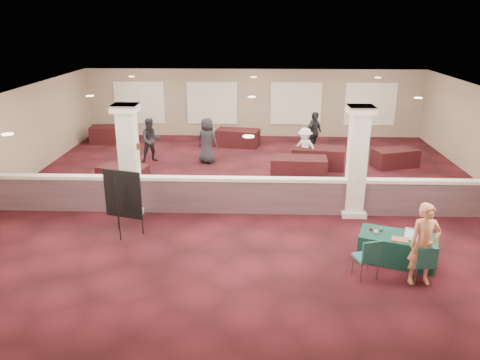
{
  "coord_description": "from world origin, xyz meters",
  "views": [
    {
      "loc": [
        0.17,
        -14.27,
        5.48
      ],
      "look_at": [
        -0.29,
        -2.0,
        1.2
      ],
      "focal_mm": 35.0,
      "sensor_mm": 36.0,
      "label": 1
    }
  ],
  "objects_px": {
    "attendee_b": "(305,148)",
    "attendee_c": "(314,133)",
    "near_table": "(397,248)",
    "far_table_front_left": "(123,175)",
    "conf_chair_side": "(368,255)",
    "far_table_front_right": "(318,158)",
    "easel_board": "(123,195)",
    "far_table_back_center": "(238,138)",
    "woman": "(424,244)",
    "far_table_front_center": "(298,168)",
    "far_table_back_left": "(112,134)",
    "conf_chair_main": "(425,261)",
    "far_table_back_right": "(395,158)",
    "attendee_d": "(207,141)",
    "attendee_a": "(151,140)"
  },
  "relations": [
    {
      "from": "conf_chair_side",
      "to": "conf_chair_main",
      "type": "bearing_deg",
      "value": -24.42
    },
    {
      "from": "conf_chair_main",
      "to": "conf_chair_side",
      "type": "distance_m",
      "value": 1.18
    },
    {
      "from": "attendee_c",
      "to": "easel_board",
      "type": "bearing_deg",
      "value": -175.59
    },
    {
      "from": "far_table_front_center",
      "to": "attendee_a",
      "type": "height_order",
      "value": "attendee_a"
    },
    {
      "from": "easel_board",
      "to": "attendee_a",
      "type": "distance_m",
      "value": 6.78
    },
    {
      "from": "far_table_back_left",
      "to": "far_table_back_right",
      "type": "bearing_deg",
      "value": -15.07
    },
    {
      "from": "far_table_back_left",
      "to": "conf_chair_main",
      "type": "bearing_deg",
      "value": -48.68
    },
    {
      "from": "far_table_front_right",
      "to": "attendee_a",
      "type": "bearing_deg",
      "value": 174.94
    },
    {
      "from": "conf_chair_side",
      "to": "attendee_c",
      "type": "bearing_deg",
      "value": 73.01
    },
    {
      "from": "conf_chair_side",
      "to": "far_table_back_right",
      "type": "bearing_deg",
      "value": 53.5
    },
    {
      "from": "near_table",
      "to": "attendee_c",
      "type": "bearing_deg",
      "value": 115.22
    },
    {
      "from": "near_table",
      "to": "far_table_front_right",
      "type": "bearing_deg",
      "value": 117.21
    },
    {
      "from": "woman",
      "to": "far_table_back_left",
      "type": "relative_size",
      "value": 0.97
    },
    {
      "from": "conf_chair_side",
      "to": "far_table_front_right",
      "type": "bearing_deg",
      "value": 73.5
    },
    {
      "from": "far_table_front_center",
      "to": "conf_chair_side",
      "type": "bearing_deg",
      "value": -81.74
    },
    {
      "from": "near_table",
      "to": "conf_chair_main",
      "type": "height_order",
      "value": "conf_chair_main"
    },
    {
      "from": "easel_board",
      "to": "far_table_front_center",
      "type": "relative_size",
      "value": 0.92
    },
    {
      "from": "conf_chair_main",
      "to": "far_table_front_right",
      "type": "relative_size",
      "value": 0.46
    },
    {
      "from": "attendee_b",
      "to": "attendee_d",
      "type": "xyz_separation_m",
      "value": [
        -3.77,
        0.5,
        0.12
      ]
    },
    {
      "from": "attendee_b",
      "to": "attendee_c",
      "type": "bearing_deg",
      "value": 107.38
    },
    {
      "from": "far_table_back_center",
      "to": "conf_chair_main",
      "type": "bearing_deg",
      "value": -68.29
    },
    {
      "from": "far_table_front_right",
      "to": "attendee_c",
      "type": "relative_size",
      "value": 1.1
    },
    {
      "from": "far_table_back_center",
      "to": "near_table",
      "type": "bearing_deg",
      "value": -67.95
    },
    {
      "from": "conf_chair_main",
      "to": "far_table_front_right",
      "type": "distance_m",
      "value": 8.33
    },
    {
      "from": "far_table_front_left",
      "to": "attendee_b",
      "type": "distance_m",
      "value": 6.78
    },
    {
      "from": "easel_board",
      "to": "woman",
      "type": "height_order",
      "value": "woman"
    },
    {
      "from": "conf_chair_main",
      "to": "far_table_back_center",
      "type": "height_order",
      "value": "conf_chair_main"
    },
    {
      "from": "easel_board",
      "to": "far_table_back_center",
      "type": "relative_size",
      "value": 0.97
    },
    {
      "from": "far_table_front_left",
      "to": "attendee_c",
      "type": "bearing_deg",
      "value": 31.04
    },
    {
      "from": "conf_chair_side",
      "to": "far_table_front_right",
      "type": "relative_size",
      "value": 0.49
    },
    {
      "from": "far_table_back_right",
      "to": "attendee_c",
      "type": "xyz_separation_m",
      "value": [
        -2.96,
        1.74,
        0.55
      ]
    },
    {
      "from": "conf_chair_side",
      "to": "attendee_c",
      "type": "relative_size",
      "value": 0.53
    },
    {
      "from": "conf_chair_side",
      "to": "far_table_back_left",
      "type": "distance_m",
      "value": 14.75
    },
    {
      "from": "far_table_front_right",
      "to": "attendee_b",
      "type": "height_order",
      "value": "attendee_b"
    },
    {
      "from": "easel_board",
      "to": "attendee_a",
      "type": "bearing_deg",
      "value": 113.62
    },
    {
      "from": "woman",
      "to": "far_table_front_center",
      "type": "bearing_deg",
      "value": 100.44
    },
    {
      "from": "far_table_front_center",
      "to": "attendee_d",
      "type": "height_order",
      "value": "attendee_d"
    },
    {
      "from": "woman",
      "to": "far_table_front_right",
      "type": "height_order",
      "value": "woman"
    },
    {
      "from": "far_table_front_center",
      "to": "attendee_a",
      "type": "xyz_separation_m",
      "value": [
        -5.68,
        1.94,
        0.48
      ]
    },
    {
      "from": "far_table_back_right",
      "to": "attendee_b",
      "type": "xyz_separation_m",
      "value": [
        -3.53,
        -0.27,
        0.43
      ]
    },
    {
      "from": "far_table_front_center",
      "to": "attendee_b",
      "type": "height_order",
      "value": "attendee_b"
    },
    {
      "from": "attendee_c",
      "to": "attendee_d",
      "type": "bearing_deg",
      "value": 149.04
    },
    {
      "from": "easel_board",
      "to": "near_table",
      "type": "bearing_deg",
      "value": 7.77
    },
    {
      "from": "far_table_back_left",
      "to": "attendee_b",
      "type": "bearing_deg",
      "value": -22.42
    },
    {
      "from": "conf_chair_side",
      "to": "far_table_back_left",
      "type": "bearing_deg",
      "value": 110.82
    },
    {
      "from": "far_table_front_left",
      "to": "near_table",
      "type": "bearing_deg",
      "value": -32.71
    },
    {
      "from": "far_table_back_center",
      "to": "attendee_d",
      "type": "relative_size",
      "value": 1.04
    },
    {
      "from": "conf_chair_side",
      "to": "far_table_back_right",
      "type": "relative_size",
      "value": 0.56
    },
    {
      "from": "conf_chair_main",
      "to": "easel_board",
      "type": "height_order",
      "value": "easel_board"
    },
    {
      "from": "conf_chair_side",
      "to": "far_table_back_center",
      "type": "distance_m",
      "value": 11.64
    }
  ]
}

